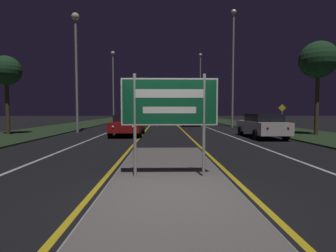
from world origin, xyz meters
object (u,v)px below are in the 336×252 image
at_px(highway_sign, 170,106).
at_px(car_receding_1, 190,118).
at_px(streetlight_left_far, 113,78).
at_px(car_receding_0, 262,125).
at_px(streetlight_right_far, 200,79).
at_px(warning_sign, 282,114).
at_px(streetlight_right_near, 233,55).
at_px(car_approaching_0, 128,124).
at_px(streetlight_left_near, 76,53).

relative_size(highway_sign, car_receding_1, 0.55).
height_order(streetlight_left_far, car_receding_0, streetlight_left_far).
xyz_separation_m(streetlight_right_far, warning_sign, (3.03, -23.48, -5.57)).
relative_size(streetlight_right_far, warning_sign, 5.41).
bearing_deg(car_receding_0, streetlight_right_near, 85.13).
height_order(car_receding_1, car_approaching_0, car_receding_1).
bearing_deg(car_approaching_0, streetlight_right_near, 42.17).
height_order(streetlight_right_near, car_receding_1, streetlight_right_near).
bearing_deg(warning_sign, car_receding_0, -125.38).
bearing_deg(streetlight_right_near, car_receding_1, 141.85).
bearing_deg(car_approaching_0, car_receding_0, -10.43).
bearing_deg(car_receding_0, streetlight_right_far, 89.17).
xyz_separation_m(streetlight_right_far, car_receding_0, (-0.41, -28.34, -6.15)).
relative_size(highway_sign, car_receding_0, 0.52).
bearing_deg(streetlight_left_near, car_receding_0, -18.27).
distance_m(car_receding_0, warning_sign, 5.98).
bearing_deg(highway_sign, car_receding_0, 58.80).
bearing_deg(streetlight_right_near, warning_sign, -61.33).
relative_size(streetlight_right_far, car_approaching_0, 2.64).
height_order(streetlight_left_near, warning_sign, streetlight_left_near).
distance_m(streetlight_right_near, warning_sign, 7.84).
height_order(streetlight_left_near, streetlight_right_far, streetlight_right_far).
bearing_deg(streetlight_right_far, streetlight_left_near, -117.50).
relative_size(car_receding_1, car_approaching_0, 1.00).
relative_size(streetlight_right_near, car_receding_0, 2.47).
height_order(car_receding_1, warning_sign, warning_sign).
bearing_deg(streetlight_right_near, car_receding_0, -94.87).
relative_size(streetlight_left_far, car_receding_0, 2.09).
bearing_deg(highway_sign, streetlight_left_near, 115.35).
distance_m(streetlight_right_near, car_receding_0, 11.50).
bearing_deg(streetlight_left_far, car_receding_0, -57.57).
distance_m(streetlight_left_far, car_receding_1, 12.83).
bearing_deg(streetlight_right_far, car_approaching_0, -107.75).
relative_size(streetlight_left_far, car_receding_1, 2.24).
xyz_separation_m(highway_sign, car_receding_1, (2.82, 22.20, -0.93)).
bearing_deg(streetlight_right_near, streetlight_left_far, 143.21).
xyz_separation_m(streetlight_right_far, car_approaching_0, (-8.59, -26.83, -6.17)).
bearing_deg(warning_sign, car_receding_1, 129.52).
bearing_deg(streetlight_left_near, car_receding_1, 42.86).
xyz_separation_m(car_receding_0, warning_sign, (3.45, 4.85, 0.57)).
bearing_deg(car_receding_0, warning_sign, 54.62).
bearing_deg(car_approaching_0, streetlight_left_near, 148.02).
distance_m(car_approaching_0, warning_sign, 12.11).
bearing_deg(streetlight_left_near, warning_sign, 2.98).
xyz_separation_m(highway_sign, streetlight_left_near, (-6.44, 13.60, 4.13)).
relative_size(streetlight_left_near, car_receding_1, 2.06).
height_order(car_receding_0, car_approaching_0, car_receding_0).
height_order(streetlight_left_near, streetlight_left_far, streetlight_left_far).
bearing_deg(streetlight_left_far, car_receding_1, -36.22).
distance_m(streetlight_right_near, car_approaching_0, 13.64).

